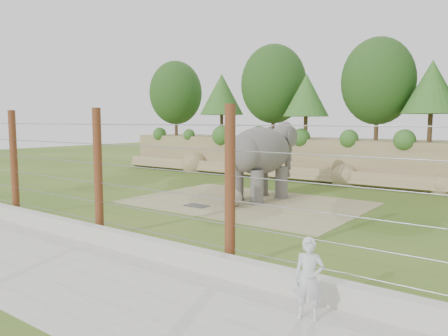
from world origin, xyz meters
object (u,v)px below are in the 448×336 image
Objects in this scene: elephant at (260,162)px; stone_ball at (233,198)px; barrier_fence at (98,173)px; zookeeper at (309,279)px.

elephant is 5.77× the size of stone_ball.
barrier_fence is (-0.53, -8.53, 0.26)m from elephant.
elephant reaches higher than stone_ball.
zookeeper is (7.17, -7.74, 0.37)m from stone_ball.
elephant is 2.54m from stone_ball.
zookeeper is (7.74, -1.36, -1.23)m from barrier_fence.
stone_ball is 0.04× the size of barrier_fence.
barrier_fence is (-0.57, -6.38, 1.61)m from stone_ball.
elephant is at bearing 86.42° from barrier_fence.
elephant is 0.21× the size of barrier_fence.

